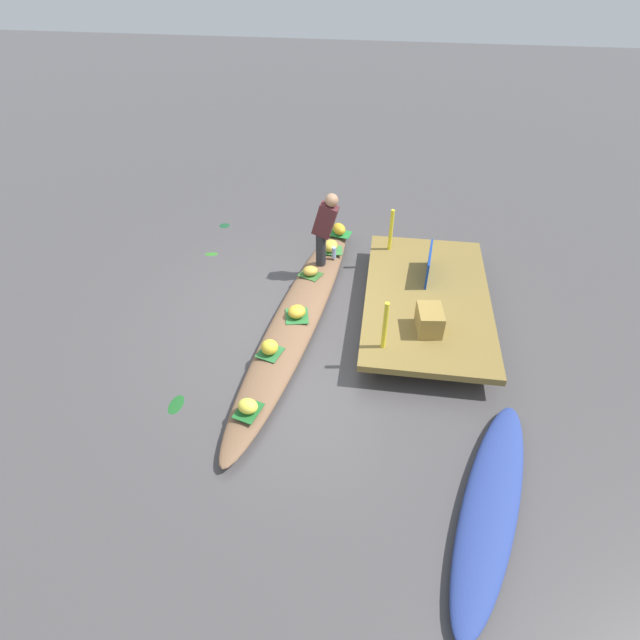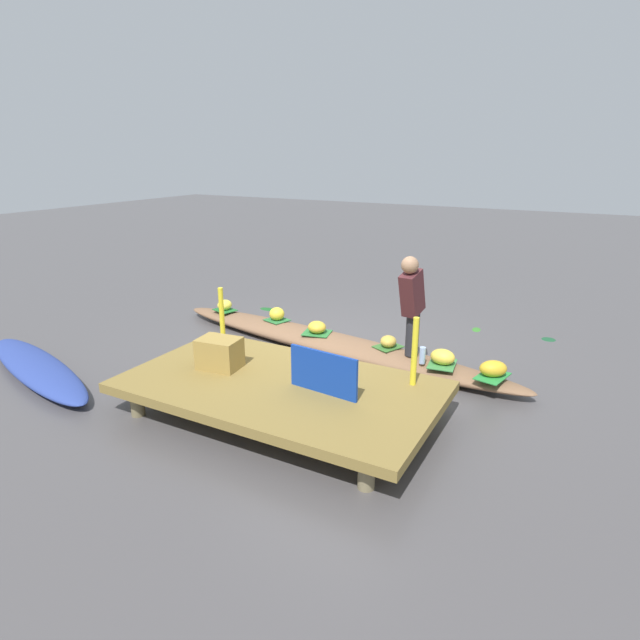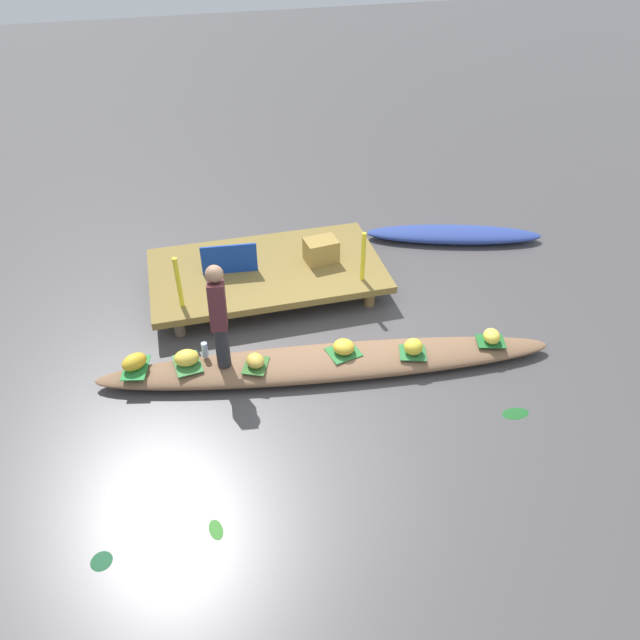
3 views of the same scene
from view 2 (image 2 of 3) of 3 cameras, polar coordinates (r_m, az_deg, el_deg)
The scene contains 25 objects.
canal_water at distance 7.14m, azimuth 1.01°, elevation -3.33°, with size 40.00×40.00×0.00m, color #4B4849.
dock_platform at distance 5.37m, azimuth -4.39°, elevation -7.36°, with size 3.20×1.80×0.36m.
vendor_boat at distance 7.10m, azimuth 1.02°, elevation -2.50°, with size 5.46×0.65×0.22m, color brown.
moored_boat at distance 7.19m, azimuth -28.53°, elevation -4.64°, with size 2.76×0.54×0.20m, color #2B3F8D.
leaf_mat_0 at distance 7.13m, azimuth -0.34°, elevation -1.41°, with size 0.36×0.32×0.01m, color #2C7536.
banana_bunch_0 at distance 7.11m, azimuth -0.34°, elevation -0.79°, with size 0.26×0.25×0.16m, color gold.
leaf_mat_1 at distance 8.30m, azimuth -10.36°, elevation 1.09°, with size 0.33×0.26×0.01m, color #21692D.
banana_bunch_1 at distance 8.27m, azimuth -10.39°, elevation 1.63°, with size 0.24×0.20×0.16m, color #F7E34A.
leaf_mat_2 at distance 6.28m, azimuth 13.21°, elevation -4.69°, with size 0.40×0.30×0.01m, color #3C8341.
banana_bunch_2 at distance 6.24m, azimuth 13.27°, elevation -3.94°, with size 0.29×0.23×0.18m, color yellow.
leaf_mat_3 at distance 7.70m, azimuth -4.72°, elevation 0.01°, with size 0.31×0.29×0.01m, color #2B7239.
banana_bunch_3 at distance 7.67m, azimuth -4.74°, elevation 0.68°, with size 0.22×0.22×0.19m, color yellow.
leaf_mat_4 at distance 6.69m, azimuth 7.46°, elevation -2.91°, with size 0.33×0.26×0.01m, color #35692C.
banana_bunch_4 at distance 6.67m, azimuth 7.48°, elevation -2.33°, with size 0.24×0.20×0.15m, color gold.
leaf_mat_5 at distance 6.10m, azimuth 18.33°, elevation -5.85°, with size 0.42×0.27×0.01m, color #27873A.
banana_bunch_5 at distance 6.06m, azimuth 18.41°, elevation -5.06°, with size 0.30×0.21×0.18m, color gold.
vendor_person at distance 6.20m, azimuth 10.01°, elevation 2.10°, with size 0.23×0.43×1.25m.
water_bottle at distance 6.22m, azimuth 11.13°, elevation -3.80°, with size 0.07×0.07×0.20m, color #ACC5EC.
market_banner at distance 5.02m, azimuth 0.36°, elevation -5.77°, with size 0.75×0.03×0.43m, color #123799.
railing_post_west at distance 5.23m, azimuth 10.30°, elevation -3.42°, with size 0.06×0.06×0.71m, color yellow.
railing_post_east at distance 6.34m, azimuth -10.68°, elevation 0.38°, with size 0.06×0.06×0.71m, color yellow.
produce_crate at distance 5.72m, azimuth -10.92°, elevation -3.58°, with size 0.44×0.32×0.33m, color olive.
drifting_plant_0 at distance 9.02m, azimuth -5.69°, elevation 1.20°, with size 0.31×0.17×0.01m, color #1B5923.
drifting_plant_1 at distance 8.23m, azimuth 23.72°, elevation -1.94°, with size 0.19×0.20×0.01m, color #1A4D2D.
drifting_plant_2 at distance 8.30m, azimuth 16.73°, elevation -1.00°, with size 0.23×0.12×0.01m, color #357829.
Camera 2 is at (-3.07, 5.90, 2.59)m, focal length 29.26 mm.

